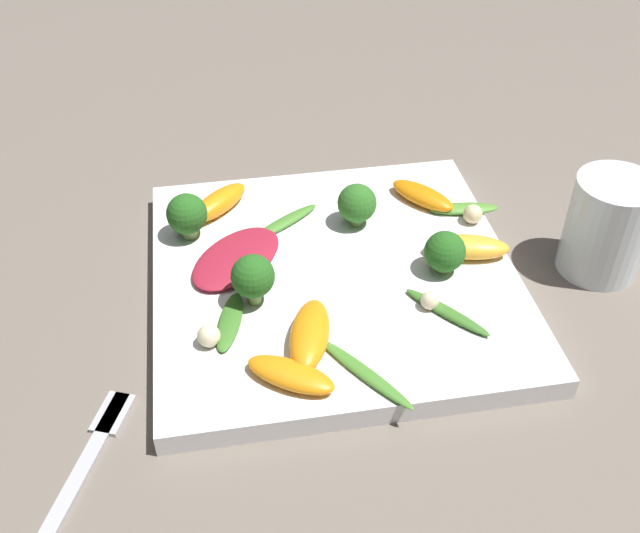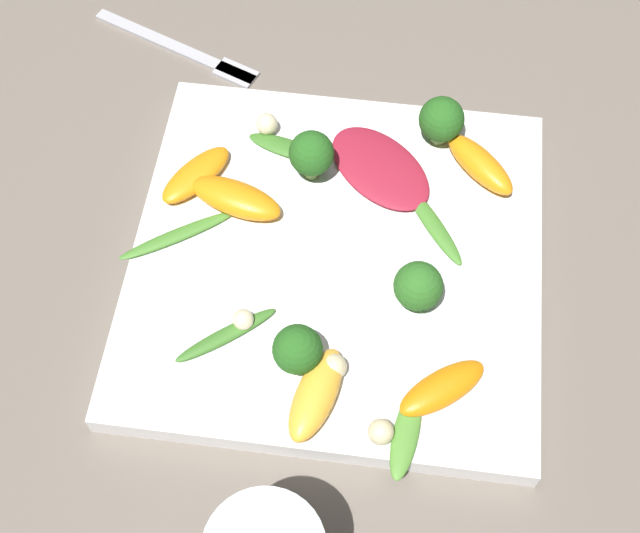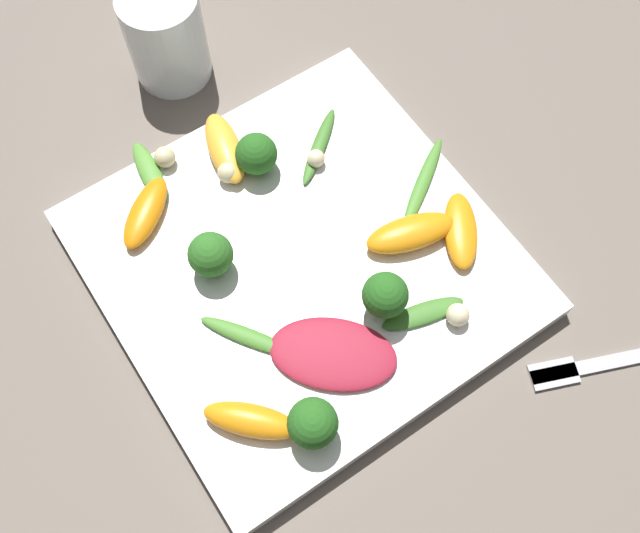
{
  "view_description": "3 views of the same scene",
  "coord_description": "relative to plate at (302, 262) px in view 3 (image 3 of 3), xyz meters",
  "views": [
    {
      "loc": [
        0.48,
        -0.09,
        0.43
      ],
      "look_at": [
        0.02,
        -0.02,
        0.04
      ],
      "focal_mm": 42.0,
      "sensor_mm": 36.0,
      "label": 1
    },
    {
      "loc": [
        -0.03,
        0.35,
        0.59
      ],
      "look_at": [
        0.01,
        0.02,
        0.03
      ],
      "focal_mm": 50.0,
      "sensor_mm": 36.0,
      "label": 2
    },
    {
      "loc": [
        -0.13,
        -0.22,
        0.56
      ],
      "look_at": [
        0.01,
        -0.02,
        0.03
      ],
      "focal_mm": 42.0,
      "sensor_mm": 36.0,
      "label": 3
    }
  ],
  "objects": [
    {
      "name": "macadamia_nut_0",
      "position": [
        0.06,
        0.07,
        0.02
      ],
      "size": [
        0.02,
        0.02,
        0.02
      ],
      "color": "beige",
      "rests_on": "plate"
    },
    {
      "name": "arugula_sprig_4",
      "position": [
        -0.06,
        0.14,
        0.01
      ],
      "size": [
        0.03,
        0.07,
        0.01
      ],
      "color": "#518E33",
      "rests_on": "plate"
    },
    {
      "name": "macadamia_nut_1",
      "position": [
        -0.01,
        0.1,
        0.02
      ],
      "size": [
        0.02,
        0.02,
        0.02
      ],
      "color": "beige",
      "rests_on": "plate"
    },
    {
      "name": "macadamia_nut_3",
      "position": [
        -0.05,
        0.14,
        0.02
      ],
      "size": [
        0.02,
        0.02,
        0.02
      ],
      "color": "beige",
      "rests_on": "plate"
    },
    {
      "name": "arugula_sprig_1",
      "position": [
        0.07,
        0.08,
        0.01
      ],
      "size": [
        0.07,
        0.06,
        0.01
      ],
      "color": "#3D7528",
      "rests_on": "plate"
    },
    {
      "name": "broccoli_floret_3",
      "position": [
        -0.07,
        -0.12,
        0.03
      ],
      "size": [
        0.04,
        0.04,
        0.04
      ],
      "color": "#7A9E51",
      "rests_on": "plate"
    },
    {
      "name": "orange_segment_3",
      "position": [
        -0.08,
        0.1,
        0.02
      ],
      "size": [
        0.07,
        0.06,
        0.02
      ],
      "color": "orange",
      "rests_on": "plate"
    },
    {
      "name": "arugula_sprig_2",
      "position": [
        0.12,
        -0.0,
        0.01
      ],
      "size": [
        0.08,
        0.06,
        0.01
      ],
      "color": "#47842D",
      "rests_on": "plate"
    },
    {
      "name": "orange_segment_4",
      "position": [
        -0.0,
        0.12,
        0.02
      ],
      "size": [
        0.04,
        0.08,
        0.02
      ],
      "color": "#FCAD33",
      "rests_on": "plate"
    },
    {
      "name": "macadamia_nut_2",
      "position": [
        0.07,
        -0.11,
        0.02
      ],
      "size": [
        0.02,
        0.02,
        0.02
      ],
      "color": "beige",
      "rests_on": "plate"
    },
    {
      "name": "arugula_sprig_3",
      "position": [
        0.05,
        -0.09,
        0.01
      ],
      "size": [
        0.07,
        0.03,
        0.01
      ],
      "color": "#3D7528",
      "rests_on": "plate"
    },
    {
      "name": "orange_segment_2",
      "position": [
        0.12,
        -0.05,
        0.02
      ],
      "size": [
        0.06,
        0.07,
        0.01
      ],
      "color": "orange",
      "rests_on": "plate"
    },
    {
      "name": "plate",
      "position": [
        0.0,
        0.0,
        0.0
      ],
      "size": [
        0.31,
        0.31,
        0.02
      ],
      "color": "white",
      "rests_on": "ground_plane"
    },
    {
      "name": "drinking_glass",
      "position": [
        0.01,
        0.24,
        0.04
      ],
      "size": [
        0.07,
        0.07,
        0.09
      ],
      "color": "white",
      "rests_on": "ground_plane"
    },
    {
      "name": "fork",
      "position": [
        0.15,
        -0.2,
        -0.01
      ],
      "size": [
        0.16,
        0.08,
        0.01
      ],
      "color": "#B2B2B7",
      "rests_on": "ground_plane"
    },
    {
      "name": "arugula_sprig_0",
      "position": [
        -0.07,
        -0.03,
        0.01
      ],
      "size": [
        0.06,
        0.07,
        0.01
      ],
      "color": "#47842D",
      "rests_on": "plate"
    },
    {
      "name": "broccoli_floret_0",
      "position": [
        0.03,
        -0.07,
        0.04
      ],
      "size": [
        0.04,
        0.04,
        0.05
      ],
      "color": "#7A9E51",
      "rests_on": "plate"
    },
    {
      "name": "radicchio_leaf_0",
      "position": [
        -0.03,
        -0.08,
        0.01
      ],
      "size": [
        0.11,
        0.11,
        0.01
      ],
      "color": "maroon",
      "rests_on": "plate"
    },
    {
      "name": "orange_segment_1",
      "position": [
        -0.1,
        -0.09,
        0.02
      ],
      "size": [
        0.07,
        0.07,
        0.02
      ],
      "color": "orange",
      "rests_on": "plate"
    },
    {
      "name": "ground_plane",
      "position": [
        0.0,
        0.0,
        -0.01
      ],
      "size": [
        2.4,
        2.4,
        0.0
      ],
      "primitive_type": "plane",
      "color": "#6B6056"
    },
    {
      "name": "broccoli_floret_1",
      "position": [
        0.02,
        0.09,
        0.03
      ],
      "size": [
        0.04,
        0.04,
        0.04
      ],
      "color": "#7A9E51",
      "rests_on": "plate"
    },
    {
      "name": "orange_segment_0",
      "position": [
        0.08,
        -0.03,
        0.02
      ],
      "size": [
        0.08,
        0.05,
        0.02
      ],
      "color": "orange",
      "rests_on": "plate"
    },
    {
      "name": "broccoli_floret_2",
      "position": [
        -0.06,
        0.03,
        0.03
      ],
      "size": [
        0.04,
        0.04,
        0.04
      ],
      "color": "#7A9E51",
      "rests_on": "plate"
    }
  ]
}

